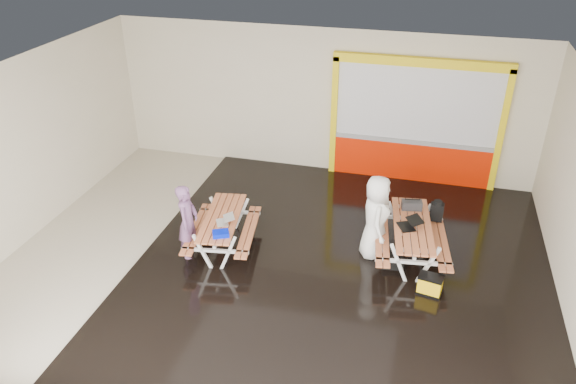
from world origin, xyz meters
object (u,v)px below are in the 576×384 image
(laptop_right, at_px, (409,224))
(blue_pouch, at_px, (221,234))
(dark_case, at_px, (393,262))
(fluke_bag, at_px, (430,285))
(toolbox, at_px, (412,205))
(picnic_table_left, at_px, (223,224))
(person_right, at_px, (376,218))
(person_left, at_px, (188,222))
(laptop_left, at_px, (225,221))
(backpack, at_px, (437,211))
(picnic_table_right, at_px, (412,232))

(laptop_right, height_order, blue_pouch, laptop_right)
(dark_case, relative_size, fluke_bag, 0.87)
(dark_case, bearing_deg, toolbox, 76.96)
(laptop_right, distance_m, dark_case, 0.79)
(toolbox, distance_m, dark_case, 1.20)
(picnic_table_left, height_order, fluke_bag, picnic_table_left)
(person_right, height_order, blue_pouch, person_right)
(laptop_right, distance_m, fluke_bag, 1.18)
(person_left, height_order, person_right, person_right)
(blue_pouch, height_order, fluke_bag, blue_pouch)
(laptop_left, distance_m, backpack, 4.09)
(blue_pouch, xyz_separation_m, fluke_bag, (3.72, 0.19, -0.55))
(fluke_bag, bearing_deg, toolbox, 107.12)
(laptop_left, height_order, toolbox, toolbox)
(person_right, distance_m, laptop_right, 0.63)
(laptop_left, xyz_separation_m, dark_case, (3.12, 0.40, -0.65))
(laptop_right, bearing_deg, person_right, 170.87)
(picnic_table_left, distance_m, laptop_right, 3.50)
(person_left, distance_m, laptop_left, 0.68)
(toolbox, bearing_deg, person_right, -137.65)
(picnic_table_right, bearing_deg, person_right, -179.07)
(person_right, bearing_deg, blue_pouch, 103.37)
(toolbox, height_order, fluke_bag, toolbox)
(toolbox, bearing_deg, laptop_left, -158.48)
(picnic_table_left, distance_m, person_right, 2.91)
(backpack, distance_m, dark_case, 1.41)
(laptop_right, relative_size, backpack, 1.21)
(laptop_right, bearing_deg, picnic_table_right, 61.86)
(picnic_table_right, height_order, laptop_right, laptop_right)
(laptop_left, bearing_deg, backpack, 21.19)
(dark_case, bearing_deg, person_left, -170.79)
(person_left, relative_size, toolbox, 3.69)
(blue_pouch, height_order, dark_case, blue_pouch)
(person_right, xyz_separation_m, blue_pouch, (-2.63, -1.18, -0.05))
(backpack, bearing_deg, person_left, -159.25)
(dark_case, bearing_deg, laptop_right, 49.94)
(blue_pouch, bearing_deg, toolbox, 28.21)
(picnic_table_right, xyz_separation_m, fluke_bag, (0.42, -1.00, -0.38))
(person_left, xyz_separation_m, dark_case, (3.76, 0.61, -0.64))
(person_right, relative_size, fluke_bag, 3.71)
(backpack, distance_m, fluke_bag, 1.78)
(blue_pouch, bearing_deg, laptop_right, 18.39)
(toolbox, relative_size, backpack, 0.97)
(laptop_right, bearing_deg, fluke_bag, -61.77)
(picnic_table_right, distance_m, person_left, 4.15)
(blue_pouch, bearing_deg, backpack, 27.07)
(laptop_left, xyz_separation_m, toolbox, (3.33, 1.31, 0.09))
(picnic_table_left, bearing_deg, laptop_right, 7.66)
(person_left, relative_size, laptop_right, 2.95)
(dark_case, bearing_deg, laptop_left, -172.70)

